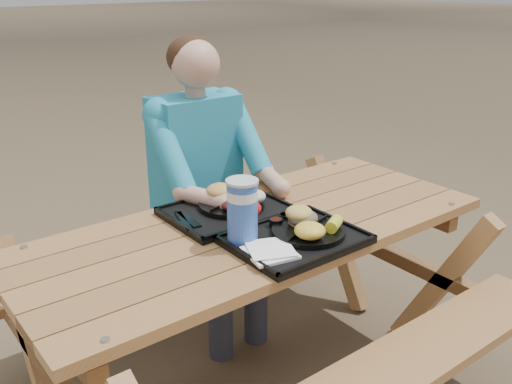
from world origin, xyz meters
TOP-DOWN VIEW (x-y plane):
  - picnic_table at (0.00, 0.00)m, footprint 1.80×1.49m
  - tray_near at (0.01, -0.21)m, footprint 0.45×0.35m
  - tray_far at (-0.03, 0.14)m, footprint 0.45×0.35m
  - plate_near at (0.07, -0.21)m, footprint 0.26×0.26m
  - plate_far at (-0.00, 0.15)m, footprint 0.26×0.26m
  - napkin_stack at (-0.14, -0.25)m, footprint 0.18×0.18m
  - soda_cup at (-0.15, -0.11)m, footprint 0.10×0.10m
  - condiment_bbq at (0.02, -0.09)m, footprint 0.05×0.05m
  - condiment_mustard at (0.08, -0.08)m, footprint 0.05×0.05m
  - sandwich at (0.08, -0.17)m, footprint 0.10×0.10m
  - mac_cheese at (0.02, -0.27)m, footprint 0.11×0.11m
  - corn_cob at (0.13, -0.27)m, footprint 0.10×0.10m
  - cutlery_far at (-0.20, 0.16)m, footprint 0.05×0.18m
  - burger at (-0.02, 0.20)m, footprint 0.12×0.12m
  - baked_beans at (-0.05, 0.09)m, footprint 0.08×0.08m
  - potato_salad at (0.07, 0.10)m, footprint 0.09×0.09m
  - diner at (0.10, 0.56)m, footprint 0.48×0.84m

SIDE VIEW (x-z plane):
  - picnic_table at x=0.00m, z-range 0.00..0.75m
  - diner at x=0.10m, z-range 0.00..1.28m
  - tray_near at x=0.01m, z-range 0.75..0.77m
  - tray_far at x=-0.03m, z-range 0.75..0.77m
  - cutlery_far at x=-0.20m, z-range 0.77..0.78m
  - napkin_stack at x=-0.14m, z-range 0.77..0.79m
  - plate_near at x=0.07m, z-range 0.77..0.79m
  - plate_far at x=0.00m, z-range 0.77..0.79m
  - condiment_mustard at x=0.08m, z-range 0.77..0.80m
  - condiment_bbq at x=0.02m, z-range 0.77..0.80m
  - baked_beans at x=-0.05m, z-range 0.79..0.82m
  - corn_cob at x=0.13m, z-range 0.79..0.83m
  - potato_salad at x=0.07m, z-range 0.79..0.84m
  - mac_cheese at x=0.02m, z-range 0.79..0.84m
  - burger at x=-0.02m, z-range 0.79..0.89m
  - sandwich at x=0.08m, z-range 0.79..0.90m
  - soda_cup at x=-0.15m, z-range 0.77..0.98m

